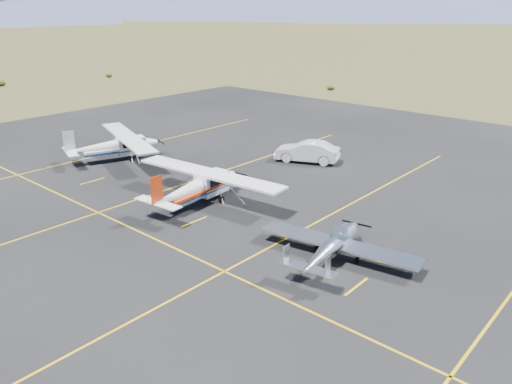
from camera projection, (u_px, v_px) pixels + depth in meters
ground at (329, 242)px, 27.03m from camera, size 1600.00×1600.00×0.00m
apron at (235, 209)px, 31.36m from camera, size 72.00×72.00×0.02m
aircraft_low_wing at (333, 245)px, 24.74m from camera, size 6.21×8.58×1.85m
aircraft_cessna at (198, 186)px, 31.71m from camera, size 6.83×11.34×2.86m
aircraft_plain at (115, 145)px, 40.78m from camera, size 7.89×11.15×2.87m
sedan at (307, 152)px, 40.53m from camera, size 3.73×5.49×1.71m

